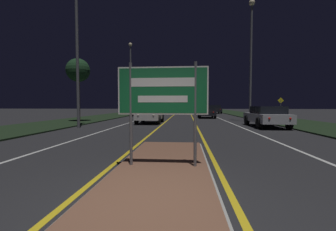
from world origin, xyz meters
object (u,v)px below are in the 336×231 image
at_px(streetlight_right_near, 251,46).
at_px(car_receding_1, 207,111).
at_px(car_approaching_1, 142,110).
at_px(streetlight_left_near, 76,8).
at_px(car_approaching_0, 150,114).
at_px(highway_sign, 163,95).
at_px(streetlight_left_far, 131,72).
at_px(warning_sign, 281,106).
at_px(car_receding_0, 266,116).
at_px(car_receding_2, 215,109).

xyz_separation_m(streetlight_right_near, car_receding_1, (-3.26, 5.71, -5.81)).
bearing_deg(streetlight_right_near, car_approaching_1, 138.75).
relative_size(streetlight_left_near, car_approaching_0, 2.70).
bearing_deg(streetlight_right_near, car_receding_1, 119.73).
bearing_deg(car_receding_1, streetlight_left_near, -127.67).
distance_m(highway_sign, streetlight_left_far, 24.79).
xyz_separation_m(highway_sign, car_approaching_0, (-2.40, 13.10, -0.95)).
bearing_deg(warning_sign, car_receding_0, -117.35).
height_order(highway_sign, streetlight_left_near, streetlight_left_near).
bearing_deg(car_receding_1, car_approaching_1, 151.69).
height_order(streetlight_right_near, warning_sign, streetlight_right_near).
xyz_separation_m(highway_sign, car_receding_0, (5.92, 10.44, -0.97)).
distance_m(car_receding_2, car_approaching_1, 14.38).
height_order(car_approaching_1, warning_sign, warning_sign).
relative_size(highway_sign, warning_sign, 1.10).
height_order(highway_sign, streetlight_right_near, streetlight_right_near).
bearing_deg(streetlight_left_far, car_receding_2, 42.11).
xyz_separation_m(streetlight_right_near, car_approaching_0, (-8.52, -2.02, -5.78)).
height_order(car_receding_0, car_receding_1, car_receding_1).
distance_m(streetlight_left_far, car_receding_1, 11.03).
height_order(car_receding_2, car_approaching_1, car_approaching_1).
height_order(car_receding_1, car_receding_2, car_receding_1).
bearing_deg(car_receding_0, highway_sign, -119.54).
distance_m(streetlight_right_near, car_approaching_0, 10.49).
relative_size(streetlight_left_far, streetlight_right_near, 0.90).
xyz_separation_m(streetlight_left_far, warning_sign, (16.66, -5.16, -4.29)).
relative_size(car_approaching_1, warning_sign, 2.23).
distance_m(highway_sign, car_receding_1, 21.05).
bearing_deg(streetlight_right_near, warning_sign, 40.02).
xyz_separation_m(streetlight_left_near, streetlight_right_near, (12.52, 6.28, -1.04)).
xyz_separation_m(car_receding_2, car_approaching_0, (-7.91, -21.44, 0.00)).
relative_size(streetlight_left_near, car_receding_0, 2.47).
distance_m(highway_sign, car_receding_2, 34.99).
relative_size(streetlight_left_far, car_approaching_0, 2.29).
bearing_deg(streetlight_right_near, car_approaching_0, -166.67).
distance_m(streetlight_left_far, warning_sign, 17.96).
xyz_separation_m(streetlight_left_near, car_approaching_0, (4.00, 4.26, -6.82)).
bearing_deg(car_approaching_1, car_receding_0, -52.44).
bearing_deg(car_receding_0, car_receding_1, 106.39).
bearing_deg(car_receding_0, car_receding_2, 90.95).
xyz_separation_m(streetlight_left_far, streetlight_right_near, (12.75, -8.44, 0.89)).
xyz_separation_m(car_receding_1, warning_sign, (7.17, -2.43, 0.63)).
distance_m(streetlight_left_far, streetlight_right_near, 15.32).
height_order(car_approaching_0, warning_sign, warning_sign).
height_order(streetlight_right_near, car_receding_2, streetlight_right_near).
bearing_deg(car_approaching_1, streetlight_right_near, -41.25).
bearing_deg(warning_sign, streetlight_left_near, -149.80).
xyz_separation_m(car_approaching_1, warning_sign, (15.59, -6.96, 0.59)).
relative_size(highway_sign, streetlight_right_near, 0.22).
bearing_deg(streetlight_right_near, streetlight_left_far, 146.49).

